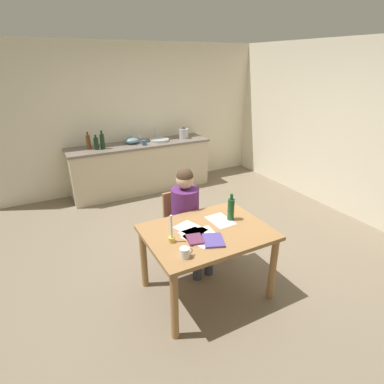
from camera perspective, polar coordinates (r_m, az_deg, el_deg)
ground_plane at (r=4.14m, az=1.38°, el=-10.40°), size 5.20×5.20×0.04m
wall_back at (r=5.93m, az=-11.14°, el=13.40°), size 5.20×0.12×2.60m
wall_right at (r=5.33m, az=27.20°, el=10.21°), size 0.12×5.20×2.60m
kitchen_counter at (r=5.80m, az=-9.42°, el=4.64°), size 2.57×0.64×0.90m
dining_table at (r=3.09m, az=2.82°, el=-8.96°), size 1.21×0.90×0.74m
chair_at_table at (r=3.71m, az=-1.90°, el=-5.78°), size 0.43×0.43×0.85m
person_seated at (r=3.50m, az=-0.72°, el=-3.88°), size 0.35×0.61×1.19m
coffee_mug at (r=2.63m, az=-1.33°, el=-11.24°), size 0.12×0.09×0.09m
candlestick at (r=2.82m, az=-3.84°, el=-7.95°), size 0.06×0.06×0.28m
book_magazine at (r=2.87m, az=0.61°, el=-8.82°), size 0.18×0.21×0.02m
book_cookery at (r=2.86m, az=3.99°, el=-8.98°), size 0.25×0.29×0.02m
paper_letter at (r=2.96m, az=2.51°, el=-7.93°), size 0.23×0.31×0.00m
paper_bill at (r=3.22m, az=5.31°, el=-5.29°), size 0.22×0.30×0.00m
paper_envelope at (r=2.90m, az=1.33°, el=-8.64°), size 0.30×0.35×0.00m
paper_receipt at (r=3.06m, az=-0.29°, el=-6.84°), size 0.30×0.35×0.00m
paper_notice at (r=2.94m, az=0.55°, el=-8.20°), size 0.24×0.31×0.00m
wine_bottle_on_table at (r=3.19m, az=7.27°, el=-3.14°), size 0.07×0.07×0.29m
sink_unit at (r=5.80m, az=-6.16°, el=9.66°), size 0.36×0.36×0.24m
bottle_oil at (r=5.46m, az=-18.76°, el=8.83°), size 0.07×0.07×0.30m
bottle_vinegar at (r=5.42m, az=-17.43°, el=8.66°), size 0.08×0.08×0.25m
bottle_wine_red at (r=5.42m, az=-16.38°, el=9.07°), size 0.08×0.08×0.31m
mixing_bowl at (r=5.69m, az=-11.18°, el=9.44°), size 0.26×0.26×0.12m
stovetop_kettle at (r=5.98m, az=-1.60°, el=10.94°), size 0.18×0.18×0.22m
wine_glass_near_sink at (r=5.81m, az=-9.80°, el=10.34°), size 0.07×0.07×0.15m
wine_glass_by_kettle at (r=5.78m, az=-10.87°, el=10.19°), size 0.07×0.07×0.15m
teacup_on_counter at (r=5.54m, az=-8.94°, el=9.08°), size 0.11×0.08×0.09m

